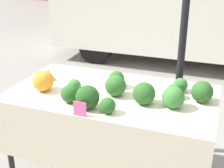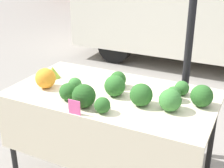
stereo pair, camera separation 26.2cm
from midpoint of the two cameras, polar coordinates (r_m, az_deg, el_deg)
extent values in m
cylinder|color=black|center=(2.97, 10.54, 10.19)|extent=(0.07, 0.07, 2.68)
cylinder|color=black|center=(5.99, -4.20, 6.91)|extent=(0.64, 0.22, 0.64)
cylinder|color=black|center=(7.59, 1.33, 10.41)|extent=(0.64, 0.22, 0.64)
cube|color=beige|center=(2.65, -2.82, -1.95)|extent=(1.74, 0.95, 0.03)
cube|color=beige|center=(2.41, -7.12, -11.91)|extent=(1.74, 0.01, 0.48)
cylinder|color=black|center=(2.95, -20.83, -10.46)|extent=(0.05, 0.05, 0.84)
cylinder|color=black|center=(3.52, -12.25, -3.74)|extent=(0.05, 0.05, 0.84)
cylinder|color=black|center=(3.06, 14.78, -8.41)|extent=(0.05, 0.05, 0.84)
sphere|color=orange|center=(2.74, -15.19, 0.48)|extent=(0.18, 0.18, 0.18)
cone|color=#93B238|center=(2.98, -14.12, 1.65)|extent=(0.14, 0.14, 0.11)
sphere|color=#285B23|center=(2.74, -1.92, 0.83)|extent=(0.14, 0.14, 0.14)
sphere|color=#23511E|center=(2.37, -7.66, -2.46)|extent=(0.18, 0.18, 0.18)
sphere|color=#285B23|center=(2.52, 13.33, -1.46)|extent=(0.17, 0.17, 0.17)
sphere|color=#285B23|center=(2.30, -4.08, -4.04)|extent=(0.12, 0.12, 0.12)
sphere|color=#285B23|center=(2.42, 2.81, -1.80)|extent=(0.18, 0.18, 0.18)
sphere|color=#2D6628|center=(2.56, -2.27, -0.37)|extent=(0.18, 0.18, 0.18)
sphere|color=#336B2D|center=(2.68, 9.72, -0.24)|extent=(0.12, 0.12, 0.12)
sphere|color=#387533|center=(2.67, -9.74, -0.40)|extent=(0.12, 0.12, 0.12)
sphere|color=#387533|center=(2.38, 8.09, -2.51)|extent=(0.17, 0.17, 0.17)
sphere|color=#285B23|center=(2.50, -10.75, -1.83)|extent=(0.14, 0.14, 0.14)
sphere|color=#336B2D|center=(2.56, 8.45, -1.32)|extent=(0.12, 0.12, 0.12)
cube|color=#F45B9E|center=(2.28, -9.19, -4.62)|extent=(0.10, 0.01, 0.11)
camera|label=1|loc=(0.13, -92.86, -1.21)|focal=50.00mm
camera|label=2|loc=(0.13, 87.14, 1.21)|focal=50.00mm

